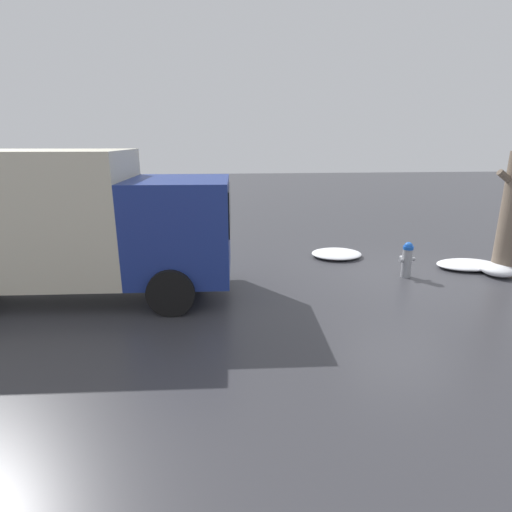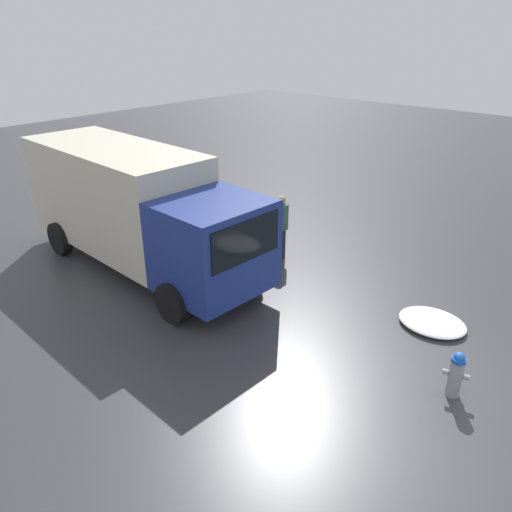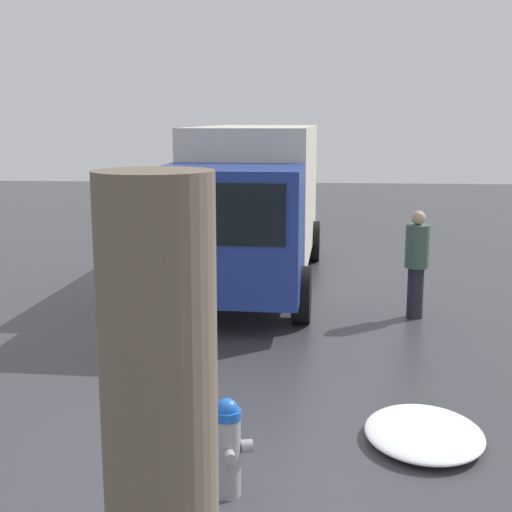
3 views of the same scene
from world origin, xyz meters
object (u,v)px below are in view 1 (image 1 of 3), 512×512
at_px(tree_trunk, 512,215).
at_px(pedestrian, 174,223).
at_px(delivery_truck, 37,220).
at_px(fire_hydrant, 407,259).

xyz_separation_m(tree_trunk, pedestrian, (8.20, -2.39, -0.54)).
distance_m(tree_trunk, delivery_truck, 10.62).
bearing_deg(tree_trunk, pedestrian, -16.24).
bearing_deg(delivery_truck, pedestrian, 141.73).
bearing_deg(pedestrian, fire_hydrant, 118.58).
bearing_deg(tree_trunk, delivery_truck, 2.37).
xyz_separation_m(fire_hydrant, tree_trunk, (-2.47, 0.02, 1.04)).
bearing_deg(pedestrian, delivery_truck, 10.64).
distance_m(delivery_truck, pedestrian, 3.78).
height_order(delivery_truck, pedestrian, delivery_truck).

